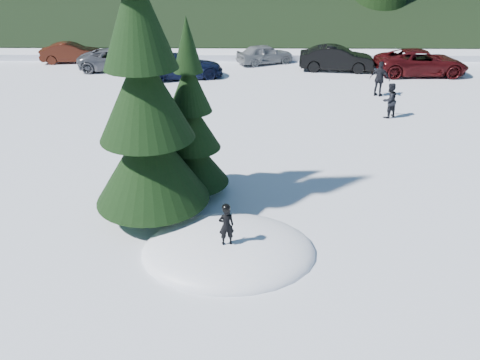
{
  "coord_description": "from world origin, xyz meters",
  "views": [
    {
      "loc": [
        0.39,
        -9.91,
        7.03
      ],
      "look_at": [
        0.27,
        1.91,
        1.1
      ],
      "focal_mm": 35.0,
      "sensor_mm": 36.0,
      "label": 1
    }
  ],
  "objects_px": {
    "child_skier": "(226,226)",
    "car_6": "(421,62)",
    "car_5": "(337,58)",
    "car_3": "(181,66)",
    "car_1": "(71,53)",
    "spruce_tall": "(145,105)",
    "adult_0": "(389,100)",
    "spruce_short": "(191,130)",
    "adult_1": "(380,79)",
    "car_2": "(118,59)",
    "car_4": "(265,54)"
  },
  "relations": [
    {
      "from": "car_4",
      "to": "car_6",
      "type": "bearing_deg",
      "value": -131.64
    },
    {
      "from": "car_5",
      "to": "car_1",
      "type": "bearing_deg",
      "value": 90.05
    },
    {
      "from": "adult_0",
      "to": "car_5",
      "type": "relative_size",
      "value": 0.34
    },
    {
      "from": "car_3",
      "to": "car_6",
      "type": "bearing_deg",
      "value": -100.16
    },
    {
      "from": "car_2",
      "to": "car_3",
      "type": "xyz_separation_m",
      "value": [
        4.19,
        -1.94,
        0.05
      ]
    },
    {
      "from": "child_skier",
      "to": "car_5",
      "type": "bearing_deg",
      "value": -119.35
    },
    {
      "from": "child_skier",
      "to": "spruce_tall",
      "type": "bearing_deg",
      "value": -56.87
    },
    {
      "from": "spruce_short",
      "to": "car_3",
      "type": "bearing_deg",
      "value": 98.58
    },
    {
      "from": "car_1",
      "to": "spruce_tall",
      "type": "bearing_deg",
      "value": -164.22
    },
    {
      "from": "car_4",
      "to": "car_1",
      "type": "bearing_deg",
      "value": 64.12
    },
    {
      "from": "spruce_tall",
      "to": "adult_0",
      "type": "distance_m",
      "value": 12.91
    },
    {
      "from": "spruce_short",
      "to": "spruce_tall",
      "type": "bearing_deg",
      "value": -125.54
    },
    {
      "from": "car_1",
      "to": "car_5",
      "type": "relative_size",
      "value": 0.85
    },
    {
      "from": "adult_0",
      "to": "car_3",
      "type": "bearing_deg",
      "value": -65.51
    },
    {
      "from": "car_4",
      "to": "car_5",
      "type": "height_order",
      "value": "car_5"
    },
    {
      "from": "spruce_tall",
      "to": "child_skier",
      "type": "bearing_deg",
      "value": -44.71
    },
    {
      "from": "adult_1",
      "to": "car_4",
      "type": "xyz_separation_m",
      "value": [
        -5.65,
        7.38,
        -0.25
      ]
    },
    {
      "from": "car_2",
      "to": "car_4",
      "type": "relative_size",
      "value": 1.28
    },
    {
      "from": "child_skier",
      "to": "adult_1",
      "type": "xyz_separation_m",
      "value": [
        7.38,
        14.34,
        -0.11
      ]
    },
    {
      "from": "spruce_tall",
      "to": "spruce_short",
      "type": "height_order",
      "value": "spruce_tall"
    },
    {
      "from": "car_5",
      "to": "car_3",
      "type": "bearing_deg",
      "value": 108.77
    },
    {
      "from": "car_3",
      "to": "adult_0",
      "type": "bearing_deg",
      "value": -138.1
    },
    {
      "from": "child_skier",
      "to": "car_3",
      "type": "height_order",
      "value": "child_skier"
    },
    {
      "from": "car_1",
      "to": "adult_0",
      "type": "bearing_deg",
      "value": -130.1
    },
    {
      "from": "car_6",
      "to": "spruce_tall",
      "type": "bearing_deg",
      "value": 140.76
    },
    {
      "from": "adult_0",
      "to": "car_5",
      "type": "distance_m",
      "value": 8.97
    },
    {
      "from": "car_5",
      "to": "adult_1",
      "type": "bearing_deg",
      "value": -160.19
    },
    {
      "from": "spruce_short",
      "to": "car_1",
      "type": "relative_size",
      "value": 1.38
    },
    {
      "from": "car_2",
      "to": "car_3",
      "type": "height_order",
      "value": "car_3"
    },
    {
      "from": "car_1",
      "to": "car_3",
      "type": "bearing_deg",
      "value": -126.25
    },
    {
      "from": "child_skier",
      "to": "car_1",
      "type": "relative_size",
      "value": 0.27
    },
    {
      "from": "child_skier",
      "to": "adult_0",
      "type": "height_order",
      "value": "adult_0"
    },
    {
      "from": "car_2",
      "to": "spruce_short",
      "type": "bearing_deg",
      "value": -162.02
    },
    {
      "from": "adult_0",
      "to": "adult_1",
      "type": "xyz_separation_m",
      "value": [
        0.43,
        3.42,
        0.1
      ]
    },
    {
      "from": "spruce_short",
      "to": "car_5",
      "type": "xyz_separation_m",
      "value": [
        7.3,
        16.32,
        -1.35
      ]
    },
    {
      "from": "adult_0",
      "to": "car_1",
      "type": "bearing_deg",
      "value": -62.77
    },
    {
      "from": "adult_1",
      "to": "car_2",
      "type": "bearing_deg",
      "value": 11.99
    },
    {
      "from": "child_skier",
      "to": "car_3",
      "type": "xyz_separation_m",
      "value": [
        -3.33,
        17.91,
        -0.28
      ]
    },
    {
      "from": "adult_1",
      "to": "spruce_short",
      "type": "bearing_deg",
      "value": 83.96
    },
    {
      "from": "car_2",
      "to": "car_5",
      "type": "distance_m",
      "value": 13.66
    },
    {
      "from": "car_5",
      "to": "car_6",
      "type": "bearing_deg",
      "value": -94.48
    },
    {
      "from": "spruce_tall",
      "to": "car_6",
      "type": "xyz_separation_m",
      "value": [
        13.21,
        16.71,
        -2.57
      ]
    },
    {
      "from": "adult_1",
      "to": "car_2",
      "type": "height_order",
      "value": "adult_1"
    },
    {
      "from": "car_2",
      "to": "car_4",
      "type": "bearing_deg",
      "value": -81.95
    },
    {
      "from": "child_skier",
      "to": "car_6",
      "type": "height_order",
      "value": "child_skier"
    },
    {
      "from": "adult_0",
      "to": "adult_1",
      "type": "relative_size",
      "value": 0.89
    },
    {
      "from": "spruce_tall",
      "to": "adult_0",
      "type": "xyz_separation_m",
      "value": [
        9.11,
        8.78,
        -2.53
      ]
    },
    {
      "from": "car_5",
      "to": "spruce_tall",
      "type": "bearing_deg",
      "value": 162.04
    },
    {
      "from": "car_1",
      "to": "car_5",
      "type": "height_order",
      "value": "car_5"
    },
    {
      "from": "spruce_short",
      "to": "child_skier",
      "type": "height_order",
      "value": "spruce_short"
    }
  ]
}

